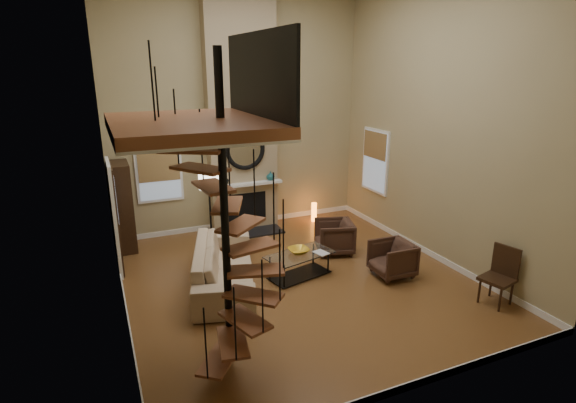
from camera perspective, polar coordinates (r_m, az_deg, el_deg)
name	(u,v)px	position (r m, az deg, el deg)	size (l,w,h in m)	color
ground	(297,280)	(8.46, 1.10, -9.87)	(6.00, 6.50, 0.01)	brown
back_wall	(239,113)	(10.64, -6.26, 11.15)	(6.00, 0.02, 5.50)	tan
front_wall	(428,172)	(4.91, 17.29, 3.61)	(6.00, 0.02, 5.50)	tan
left_wall	(106,143)	(6.94, -22.09, 6.89)	(0.02, 6.50, 5.50)	tan
right_wall	(439,122)	(9.28, 18.55, 9.52)	(0.02, 6.50, 5.50)	tan
baseboard_back	(242,222)	(11.23, -5.80, -2.64)	(6.00, 0.02, 0.12)	white
baseboard_front	(407,387)	(6.10, 14.86, -21.74)	(6.00, 0.02, 0.12)	white
baseboard_left	(127,310)	(7.82, -19.79, -12.84)	(0.02, 6.50, 0.12)	white
baseboard_right	(426,251)	(9.95, 17.05, -5.99)	(0.02, 6.50, 0.12)	white
chimney_breast	(241,113)	(10.46, -5.94, 11.05)	(1.60, 0.38, 5.50)	#988463
hearth	(251,233)	(10.64, -4.68, -3.97)	(1.50, 0.60, 0.04)	black
firebox	(247,208)	(10.73, -5.25, -0.81)	(0.95, 0.02, 0.72)	black
mantel	(247,184)	(10.49, -5.20, 2.19)	(1.70, 0.18, 0.06)	white
mirror_frame	(245,150)	(10.37, -5.43, 6.55)	(0.94, 0.94, 0.10)	black
mirror_disc	(245,150)	(10.38, -5.44, 6.55)	(0.80, 0.80, 0.01)	white
vase_left	(223,180)	(10.33, -8.19, 2.74)	(0.24, 0.24, 0.25)	black
vase_right	(270,176)	(10.68, -2.23, 3.28)	(0.20, 0.20, 0.21)	#195158
window_back	(159,168)	(10.39, -16.07, 4.13)	(1.02, 0.06, 1.52)	white
window_right	(375,160)	(10.99, 10.99, 5.19)	(0.06, 1.02, 1.52)	white
entry_door	(115,218)	(9.09, -21.08, -1.92)	(0.10, 1.05, 2.16)	white
loft	(199,119)	(5.21, -11.21, 10.21)	(1.70, 2.20, 1.09)	brown
spiral_stair	(227,236)	(5.63, -7.77, -4.40)	(1.47, 1.47, 4.06)	black
hutch	(122,207)	(10.09, -20.25, -0.60)	(0.40, 0.84, 1.88)	#311D10
sofa	(223,265)	(8.18, -8.20, -7.93)	(2.56, 1.00, 0.75)	tan
armchair_near	(337,237)	(9.53, 6.29, -4.44)	(0.74, 0.76, 0.69)	#42291E
armchair_far	(395,258)	(8.69, 13.44, -7.01)	(0.70, 0.72, 0.65)	#42291E
coffee_table	(300,262)	(8.46, 1.48, -7.70)	(1.37, 0.91, 0.46)	silver
bowl	(299,251)	(8.42, 1.34, -6.25)	(0.38, 0.38, 0.09)	gold
book	(320,253)	(8.41, 4.10, -6.57)	(0.21, 0.28, 0.03)	gray
floor_lamp	(209,187)	(9.31, -9.98, 1.77)	(0.41, 0.41, 1.71)	black
accent_lamp	(314,212)	(11.36, 3.32, -1.34)	(0.13, 0.13, 0.47)	orange
side_chair	(501,273)	(8.27, 25.36, -8.22)	(0.57, 0.57, 0.99)	#311D10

